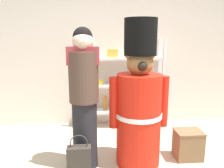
% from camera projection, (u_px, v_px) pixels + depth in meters
% --- Properties ---
extents(back_wall, '(6.40, 0.12, 2.60)m').
position_uv_depth(back_wall, '(108.00, 50.00, 4.04)').
color(back_wall, silver).
rests_on(back_wall, ground_plane).
extents(merchandise_shelf, '(1.20, 0.35, 1.51)m').
position_uv_depth(merchandise_shelf, '(128.00, 82.00, 3.95)').
color(merchandise_shelf, white).
rests_on(merchandise_shelf, ground_plane).
extents(teddy_bear_guard, '(0.71, 0.55, 1.74)m').
position_uv_depth(teddy_bear_guard, '(139.00, 104.00, 2.75)').
color(teddy_bear_guard, red).
rests_on(teddy_bear_guard, ground_plane).
extents(person_shopper, '(0.35, 0.34, 1.64)m').
position_uv_depth(person_shopper, '(84.00, 96.00, 2.65)').
color(person_shopper, black).
rests_on(person_shopper, ground_plane).
extents(shopping_bag, '(0.26, 0.12, 0.51)m').
position_uv_depth(shopping_bag, '(79.00, 162.00, 2.52)').
color(shopping_bag, '#332D28').
rests_on(shopping_bag, ground_plane).
extents(display_crate, '(0.34, 0.28, 0.37)m').
position_uv_depth(display_crate, '(188.00, 144.00, 2.96)').
color(display_crate, brown).
rests_on(display_crate, ground_plane).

